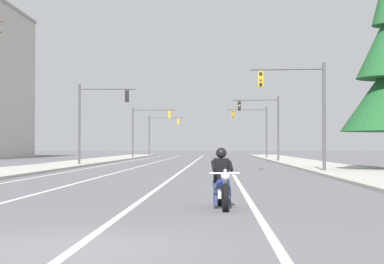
{
  "coord_description": "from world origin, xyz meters",
  "views": [
    {
      "loc": [
        2.13,
        -9.38,
        1.5
      ],
      "look_at": [
        0.91,
        23.49,
        2.21
      ],
      "focal_mm": 60.72,
      "sensor_mm": 36.0,
      "label": 1
    }
  ],
  "objects_px": {
    "traffic_signal_near_right": "(303,101)",
    "traffic_signal_far_left": "(159,129)",
    "motorcycle_with_rider": "(222,184)",
    "traffic_signal_mid_left": "(145,124)",
    "traffic_signal_mid_right": "(265,119)",
    "traffic_signal_far_right": "(255,124)",
    "traffic_signal_near_left": "(95,112)"
  },
  "relations": [
    {
      "from": "traffic_signal_mid_right",
      "to": "traffic_signal_far_right",
      "type": "distance_m",
      "value": 16.29
    },
    {
      "from": "traffic_signal_near_left",
      "to": "traffic_signal_mid_left",
      "type": "bearing_deg",
      "value": 88.66
    },
    {
      "from": "traffic_signal_near_right",
      "to": "traffic_signal_near_left",
      "type": "relative_size",
      "value": 1.0
    },
    {
      "from": "traffic_signal_near_left",
      "to": "motorcycle_with_rider",
      "type": "bearing_deg",
      "value": -74.37
    },
    {
      "from": "motorcycle_with_rider",
      "to": "traffic_signal_mid_right",
      "type": "distance_m",
      "value": 45.8
    },
    {
      "from": "traffic_signal_mid_left",
      "to": "traffic_signal_far_left",
      "type": "distance_m",
      "value": 21.41
    },
    {
      "from": "motorcycle_with_rider",
      "to": "traffic_signal_mid_left",
      "type": "bearing_deg",
      "value": 97.92
    },
    {
      "from": "traffic_signal_near_right",
      "to": "traffic_signal_mid_right",
      "type": "distance_m",
      "value": 24.4
    },
    {
      "from": "traffic_signal_near_right",
      "to": "traffic_signal_far_right",
      "type": "bearing_deg",
      "value": 90.32
    },
    {
      "from": "motorcycle_with_rider",
      "to": "traffic_signal_mid_left",
      "type": "height_order",
      "value": "traffic_signal_mid_left"
    },
    {
      "from": "traffic_signal_near_right",
      "to": "traffic_signal_mid_left",
      "type": "xyz_separation_m",
      "value": [
        -13.38,
        41.06,
        0.07
      ]
    },
    {
      "from": "traffic_signal_near_right",
      "to": "traffic_signal_mid_right",
      "type": "relative_size",
      "value": 1.0
    },
    {
      "from": "traffic_signal_far_right",
      "to": "traffic_signal_far_left",
      "type": "height_order",
      "value": "same"
    },
    {
      "from": "traffic_signal_near_right",
      "to": "traffic_signal_near_left",
      "type": "distance_m",
      "value": 18.63
    },
    {
      "from": "traffic_signal_near_right",
      "to": "traffic_signal_far_left",
      "type": "bearing_deg",
      "value": 102.28
    },
    {
      "from": "traffic_signal_near_right",
      "to": "traffic_signal_mid_right",
      "type": "xyz_separation_m",
      "value": [
        -0.27,
        24.39,
        0.01
      ]
    },
    {
      "from": "traffic_signal_mid_left",
      "to": "traffic_signal_far_right",
      "type": "relative_size",
      "value": 1.0
    },
    {
      "from": "traffic_signal_near_left",
      "to": "traffic_signal_far_right",
      "type": "bearing_deg",
      "value": 64.08
    },
    {
      "from": "motorcycle_with_rider",
      "to": "traffic_signal_near_left",
      "type": "height_order",
      "value": "traffic_signal_near_left"
    },
    {
      "from": "traffic_signal_mid_left",
      "to": "traffic_signal_near_left",
      "type": "bearing_deg",
      "value": -91.34
    },
    {
      "from": "traffic_signal_far_left",
      "to": "traffic_signal_near_right",
      "type": "bearing_deg",
      "value": -77.72
    },
    {
      "from": "traffic_signal_mid_right",
      "to": "traffic_signal_mid_left",
      "type": "distance_m",
      "value": 21.2
    },
    {
      "from": "traffic_signal_near_right",
      "to": "traffic_signal_mid_left",
      "type": "bearing_deg",
      "value": 108.05
    },
    {
      "from": "motorcycle_with_rider",
      "to": "traffic_signal_mid_left",
      "type": "distance_m",
      "value": 62.8
    },
    {
      "from": "motorcycle_with_rider",
      "to": "traffic_signal_far_right",
      "type": "xyz_separation_m",
      "value": [
        4.52,
        61.73,
        3.51
      ]
    },
    {
      "from": "traffic_signal_near_left",
      "to": "traffic_signal_mid_left",
      "type": "height_order",
      "value": "same"
    },
    {
      "from": "traffic_signal_near_left",
      "to": "traffic_signal_mid_right",
      "type": "relative_size",
      "value": 1.0
    },
    {
      "from": "motorcycle_with_rider",
      "to": "traffic_signal_near_left",
      "type": "xyz_separation_m",
      "value": [
        -9.31,
        33.28,
        3.48
      ]
    },
    {
      "from": "traffic_signal_far_right",
      "to": "traffic_signal_near_left",
      "type": "bearing_deg",
      "value": -115.92
    },
    {
      "from": "traffic_signal_mid_left",
      "to": "traffic_signal_near_right",
      "type": "bearing_deg",
      "value": -71.95
    },
    {
      "from": "traffic_signal_mid_right",
      "to": "traffic_signal_far_right",
      "type": "height_order",
      "value": "same"
    },
    {
      "from": "traffic_signal_far_right",
      "to": "traffic_signal_far_left",
      "type": "xyz_separation_m",
      "value": [
        -13.38,
        21.79,
        0.03
      ]
    }
  ]
}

